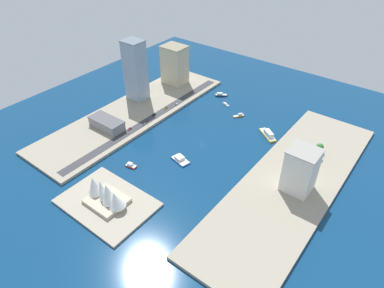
% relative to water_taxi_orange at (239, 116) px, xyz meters
% --- Properties ---
extents(ground_plane, '(440.00, 440.00, 0.00)m').
position_rel_water_taxi_orange_xyz_m(ground_plane, '(1.86, 65.72, -1.21)').
color(ground_plane, navy).
extents(quay_west, '(70.00, 240.00, 2.76)m').
position_rel_water_taxi_orange_xyz_m(quay_west, '(-91.59, 65.72, 0.17)').
color(quay_west, '#9E937F').
rests_on(quay_west, ground_plane).
extents(quay_east, '(70.00, 240.00, 2.76)m').
position_rel_water_taxi_orange_xyz_m(quay_east, '(95.32, 65.72, 0.17)').
color(quay_east, '#9E937F').
rests_on(quay_east, ground_plane).
extents(peninsula_point, '(73.10, 52.05, 2.00)m').
position_rel_water_taxi_orange_xyz_m(peninsula_point, '(14.17, 175.84, -0.21)').
color(peninsula_point, '#A89E89').
rests_on(peninsula_point, ground_plane).
extents(road_strip, '(9.33, 228.00, 0.15)m').
position_rel_water_taxi_orange_xyz_m(road_strip, '(70.50, 65.72, 1.63)').
color(road_strip, '#38383D').
rests_on(road_strip, quay_east).
extents(water_taxi_orange, '(9.66, 12.48, 3.75)m').
position_rel_water_taxi_orange_xyz_m(water_taxi_orange, '(0.00, 0.00, 0.00)').
color(water_taxi_orange, orange).
rests_on(water_taxi_orange, ground_plane).
extents(sailboat_small_white, '(10.24, 4.73, 11.16)m').
position_rel_water_taxi_orange_xyz_m(sailboat_small_white, '(25.11, -12.29, -0.21)').
color(sailboat_small_white, white).
rests_on(sailboat_small_white, ground_plane).
extents(ferry_yellow_fast, '(23.77, 19.69, 6.45)m').
position_rel_water_taxi_orange_xyz_m(ferry_yellow_fast, '(-42.76, 14.60, 1.21)').
color(ferry_yellow_fast, yellow).
rests_on(ferry_yellow_fast, ground_plane).
extents(tugboat_red, '(11.43, 6.21, 3.92)m').
position_rel_water_taxi_orange_xyz_m(tugboat_red, '(32.20, 132.33, 0.19)').
color(tugboat_red, red).
rests_on(tugboat_red, ground_plane).
extents(patrol_launch_navy, '(14.15, 11.43, 4.24)m').
position_rel_water_taxi_orange_xyz_m(patrol_launch_navy, '(41.78, -27.21, 0.34)').
color(patrol_launch_navy, '#1E284C').
rests_on(patrol_launch_navy, ground_plane).
extents(catamaran_blue, '(19.73, 12.91, 4.44)m').
position_rel_water_taxi_orange_xyz_m(catamaran_blue, '(2.53, 98.87, 0.38)').
color(catamaran_blue, blue).
rests_on(catamaran_blue, ground_plane).
extents(warehouse_low_gray, '(38.37, 17.79, 9.96)m').
position_rel_water_taxi_orange_xyz_m(warehouse_low_gray, '(94.40, 105.13, 6.56)').
color(warehouse_low_gray, gray).
rests_on(warehouse_low_gray, quay_east).
extents(hotel_broad_white, '(23.62, 22.37, 38.82)m').
position_rel_water_taxi_orange_xyz_m(hotel_broad_white, '(-97.77, 71.14, 20.99)').
color(hotel_broad_white, silver).
rests_on(hotel_broad_white, quay_west).
extents(office_block_beige, '(28.81, 24.01, 47.44)m').
position_rel_water_taxi_orange_xyz_m(office_block_beige, '(105.96, -17.98, 25.31)').
color(office_block_beige, '#C6B793').
rests_on(office_block_beige, quay_east).
extents(tower_tall_glass, '(22.64, 19.09, 68.92)m').
position_rel_water_taxi_orange_xyz_m(tower_tall_glass, '(114.12, 40.28, 36.04)').
color(tower_tall_glass, '#8C9EB2').
rests_on(tower_tall_glass, quay_east).
extents(taxi_yellow_cab, '(1.94, 5.02, 1.60)m').
position_rel_water_taxi_orange_xyz_m(taxi_yellow_cab, '(72.25, 39.10, 2.49)').
color(taxi_yellow_cab, black).
rests_on(taxi_yellow_cab, road_strip).
extents(sedan_silver, '(1.91, 4.34, 1.39)m').
position_rel_water_taxi_orange_xyz_m(sedan_silver, '(68.39, 78.99, 2.39)').
color(sedan_silver, black).
rests_on(sedan_silver, road_strip).
extents(pickup_red, '(1.92, 4.54, 1.50)m').
position_rel_water_taxi_orange_xyz_m(pickup_red, '(73.56, 93.71, 2.45)').
color(pickup_red, black).
rests_on(pickup_red, road_strip).
extents(suv_black, '(2.03, 4.32, 1.72)m').
position_rel_water_taxi_orange_xyz_m(suv_black, '(72.64, 57.62, 2.53)').
color(suv_black, black).
rests_on(suv_black, road_strip).
extents(van_white, '(1.87, 4.97, 1.47)m').
position_rel_water_taxi_orange_xyz_m(van_white, '(67.76, 26.79, 2.44)').
color(van_white, black).
rests_on(van_white, road_strip).
extents(traffic_light_waterfront, '(0.36, 0.36, 6.50)m').
position_rel_water_taxi_orange_xyz_m(traffic_light_waterfront, '(64.54, 76.44, 5.89)').
color(traffic_light_waterfront, black).
rests_on(traffic_light_waterfront, quay_east).
extents(opera_landmark, '(39.56, 25.62, 20.19)m').
position_rel_water_taxi_orange_xyz_m(opera_landmark, '(14.04, 175.84, 9.44)').
color(opera_landmark, '#BCAD93').
rests_on(opera_landmark, peninsula_point).
extents(park_tree_cluster, '(8.81, 16.13, 9.16)m').
position_rel_water_taxi_orange_xyz_m(park_tree_cluster, '(-95.04, 16.28, 7.22)').
color(park_tree_cluster, brown).
rests_on(park_tree_cluster, quay_west).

